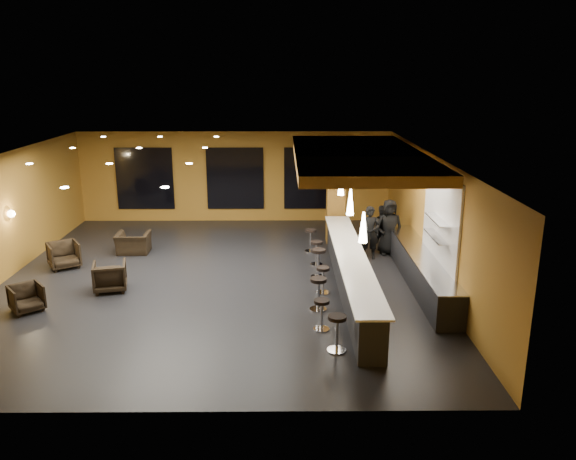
{
  "coord_description": "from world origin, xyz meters",
  "views": [
    {
      "loc": [
        1.87,
        -15.03,
        5.7
      ],
      "look_at": [
        2.0,
        0.5,
        1.3
      ],
      "focal_mm": 35.0,
      "sensor_mm": 36.0,
      "label": 1
    }
  ],
  "objects_px": {
    "bar_counter": "(350,274)",
    "pendant_2": "(341,184)",
    "armchair_d": "(133,243)",
    "armchair_c": "(64,255)",
    "staff_c": "(389,227)",
    "bar_stool_0": "(337,328)",
    "bar_stool_6": "(311,237)",
    "staff_a": "(370,233)",
    "bar_stool_1": "(322,311)",
    "pendant_1": "(350,202)",
    "bar_stool_3": "(323,277)",
    "staff_b": "(383,229)",
    "armchair_b": "(110,276)",
    "pendant_0": "(363,227)",
    "column": "(336,192)",
    "bar_stool_5": "(317,250)",
    "bar_stool_4": "(318,259)",
    "prep_counter": "(421,270)",
    "bar_stool_2": "(318,290)",
    "armchair_a": "(27,298)"
  },
  "relations": [
    {
      "from": "bar_counter",
      "to": "bar_stool_3",
      "type": "bearing_deg",
      "value": -172.79
    },
    {
      "from": "armchair_b",
      "to": "bar_stool_3",
      "type": "distance_m",
      "value": 5.72
    },
    {
      "from": "armchair_c",
      "to": "staff_c",
      "type": "bearing_deg",
      "value": -25.29
    },
    {
      "from": "bar_stool_0",
      "to": "bar_stool_5",
      "type": "distance_m",
      "value": 5.5
    },
    {
      "from": "bar_counter",
      "to": "pendant_2",
      "type": "relative_size",
      "value": 11.43
    },
    {
      "from": "bar_stool_1",
      "to": "pendant_0",
      "type": "bearing_deg",
      "value": 17.75
    },
    {
      "from": "bar_stool_5",
      "to": "bar_stool_6",
      "type": "bearing_deg",
      "value": 95.07
    },
    {
      "from": "staff_a",
      "to": "bar_stool_1",
      "type": "relative_size",
      "value": 2.28
    },
    {
      "from": "armchair_a",
      "to": "bar_stool_1",
      "type": "height_order",
      "value": "bar_stool_1"
    },
    {
      "from": "pendant_0",
      "to": "bar_stool_2",
      "type": "relative_size",
      "value": 0.84
    },
    {
      "from": "armchair_d",
      "to": "armchair_c",
      "type": "bearing_deg",
      "value": 37.6
    },
    {
      "from": "staff_c",
      "to": "bar_stool_0",
      "type": "relative_size",
      "value": 2.22
    },
    {
      "from": "pendant_1",
      "to": "staff_c",
      "type": "height_order",
      "value": "pendant_1"
    },
    {
      "from": "armchair_b",
      "to": "bar_stool_5",
      "type": "distance_m",
      "value": 6.03
    },
    {
      "from": "bar_stool_0",
      "to": "armchair_b",
      "type": "bearing_deg",
      "value": 148.97
    },
    {
      "from": "staff_a",
      "to": "staff_b",
      "type": "bearing_deg",
      "value": 57.98
    },
    {
      "from": "staff_c",
      "to": "armchair_b",
      "type": "xyz_separation_m",
      "value": [
        -8.05,
        -3.06,
        -0.5
      ]
    },
    {
      "from": "prep_counter",
      "to": "bar_stool_5",
      "type": "bearing_deg",
      "value": 148.65
    },
    {
      "from": "bar_counter",
      "to": "bar_stool_4",
      "type": "height_order",
      "value": "bar_counter"
    },
    {
      "from": "column",
      "to": "staff_a",
      "type": "relative_size",
      "value": 2.09
    },
    {
      "from": "bar_stool_3",
      "to": "bar_stool_5",
      "type": "distance_m",
      "value": 2.28
    },
    {
      "from": "staff_b",
      "to": "staff_c",
      "type": "distance_m",
      "value": 0.25
    },
    {
      "from": "bar_stool_5",
      "to": "pendant_2",
      "type": "bearing_deg",
      "value": 46.18
    },
    {
      "from": "staff_c",
      "to": "bar_stool_6",
      "type": "bearing_deg",
      "value": 168.88
    },
    {
      "from": "prep_counter",
      "to": "column",
      "type": "xyz_separation_m",
      "value": [
        -2.0,
        4.1,
        1.32
      ]
    },
    {
      "from": "pendant_0",
      "to": "staff_b",
      "type": "xyz_separation_m",
      "value": [
        1.45,
        5.4,
        -1.57
      ]
    },
    {
      "from": "bar_stool_1",
      "to": "prep_counter",
      "type": "bearing_deg",
      "value": 43.75
    },
    {
      "from": "pendant_1",
      "to": "bar_stool_1",
      "type": "bearing_deg",
      "value": -108.2
    },
    {
      "from": "staff_c",
      "to": "bar_counter",
      "type": "bearing_deg",
      "value": -121.29
    },
    {
      "from": "bar_stool_4",
      "to": "bar_stool_1",
      "type": "bearing_deg",
      "value": -92.19
    },
    {
      "from": "bar_stool_2",
      "to": "bar_stool_5",
      "type": "height_order",
      "value": "bar_stool_2"
    },
    {
      "from": "staff_c",
      "to": "bar_stool_2",
      "type": "relative_size",
      "value": 2.15
    },
    {
      "from": "bar_counter",
      "to": "staff_a",
      "type": "relative_size",
      "value": 4.78
    },
    {
      "from": "bar_stool_3",
      "to": "prep_counter",
      "type": "bearing_deg",
      "value": 12.23
    },
    {
      "from": "bar_counter",
      "to": "staff_c",
      "type": "relative_size",
      "value": 4.46
    },
    {
      "from": "armchair_a",
      "to": "bar_stool_4",
      "type": "height_order",
      "value": "bar_stool_4"
    },
    {
      "from": "bar_stool_0",
      "to": "bar_stool_3",
      "type": "xyz_separation_m",
      "value": [
        -0.07,
        3.22,
        -0.05
      ]
    },
    {
      "from": "pendant_1",
      "to": "bar_stool_3",
      "type": "xyz_separation_m",
      "value": [
        -0.74,
        -0.59,
        -1.88
      ]
    },
    {
      "from": "staff_b",
      "to": "bar_stool_5",
      "type": "distance_m",
      "value": 2.55
    },
    {
      "from": "armchair_d",
      "to": "bar_stool_6",
      "type": "distance_m",
      "value": 5.77
    },
    {
      "from": "staff_a",
      "to": "bar_stool_0",
      "type": "xyz_separation_m",
      "value": [
        -1.59,
        -6.1,
        -0.32
      ]
    },
    {
      "from": "prep_counter",
      "to": "bar_stool_0",
      "type": "xyz_separation_m",
      "value": [
        -2.66,
        -3.81,
        0.09
      ]
    },
    {
      "from": "staff_c",
      "to": "armchair_a",
      "type": "xyz_separation_m",
      "value": [
        -9.7,
        -4.41,
        -0.56
      ]
    },
    {
      "from": "pendant_0",
      "to": "pendant_1",
      "type": "distance_m",
      "value": 2.5
    },
    {
      "from": "armchair_b",
      "to": "armchair_c",
      "type": "distance_m",
      "value": 2.65
    },
    {
      "from": "armchair_c",
      "to": "armchair_d",
      "type": "distance_m",
      "value": 2.21
    },
    {
      "from": "bar_counter",
      "to": "bar_stool_3",
      "type": "xyz_separation_m",
      "value": [
        -0.74,
        -0.09,
        -0.03
      ]
    },
    {
      "from": "bar_counter",
      "to": "armchair_d",
      "type": "distance_m",
      "value": 7.47
    },
    {
      "from": "armchair_d",
      "to": "bar_stool_0",
      "type": "distance_m",
      "value": 8.99
    },
    {
      "from": "pendant_1",
      "to": "armchair_c",
      "type": "distance_m",
      "value": 8.73
    }
  ]
}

